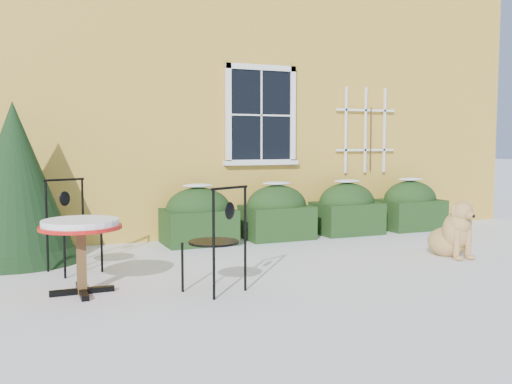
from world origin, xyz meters
name	(u,v)px	position (x,y,z in m)	size (l,w,h in m)	color
ground	(290,279)	(0.00, 0.00, 0.00)	(80.00, 80.00, 0.00)	white
house	(152,66)	(0.00, 7.00, 3.22)	(12.40, 8.40, 6.40)	gold
hedge_row	(313,211)	(1.65, 2.55, 0.40)	(4.95, 0.80, 0.91)	black
evergreen_shrub	(16,197)	(-2.83, 2.24, 0.83)	(1.70, 1.70, 2.06)	black
bistro_table	(81,232)	(-2.23, 0.23, 0.63)	(0.82, 0.82, 0.76)	black
patio_chair_near	(217,239)	(-0.94, -0.23, 0.55)	(0.65, 0.65, 1.09)	black
patio_chair_far	(72,226)	(-2.22, 1.32, 0.55)	(0.63, 0.62, 1.10)	black
dog	(453,234)	(2.55, 0.27, 0.32)	(0.55, 0.87, 0.79)	tan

